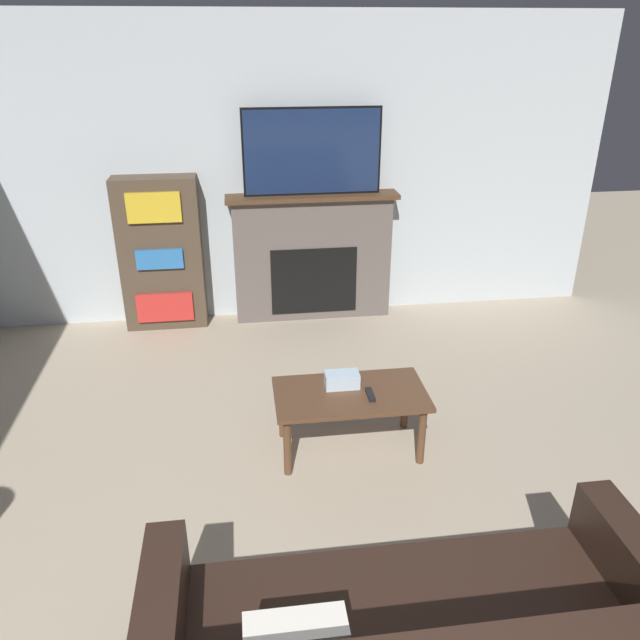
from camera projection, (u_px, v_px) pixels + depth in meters
name	position (u px, v px, depth m)	size (l,w,h in m)	color
wall_back	(269.00, 174.00, 5.61)	(6.25, 0.06, 2.70)	silver
fireplace	(312.00, 257.00, 5.85)	(1.56, 0.28, 1.19)	#605651
tv	(312.00, 152.00, 5.42)	(1.22, 0.03, 0.75)	black
coffee_table	(350.00, 400.00, 4.00)	(0.97, 0.53, 0.44)	brown
tissue_box	(342.00, 380.00, 4.01)	(0.22, 0.12, 0.10)	silver
remote_control	(370.00, 395.00, 3.92)	(0.04, 0.15, 0.02)	black
bookshelf	(161.00, 254.00, 5.62)	(0.73, 0.29, 1.39)	#4C3D2D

